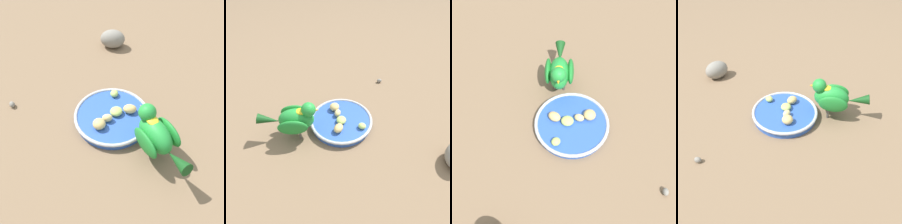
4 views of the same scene
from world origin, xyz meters
The scene contains 10 objects.
ground_plane centered at (0.00, 0.00, 0.00)m, with size 4.00×4.00×0.00m, color #7A6047.
feeding_bowl centered at (0.00, 0.00, 0.01)m, with size 0.22×0.22×0.03m.
apple_piece_0 centered at (0.05, 0.03, 0.04)m, with size 0.04×0.04×0.03m, color tan.
apple_piece_1 centered at (-0.01, 0.00, 0.03)m, with size 0.04×0.03×0.02m, color #B2CC66.
apple_piece_2 centered at (-0.04, -0.07, 0.03)m, with size 0.03×0.02×0.02m, color #B2CC66.
apple_piece_3 centered at (0.02, 0.01, 0.03)m, with size 0.03×0.02×0.02m, color #E5C67F.
apple_piece_4 centered at (-0.05, 0.01, 0.04)m, with size 0.04×0.03×0.03m, color tan.
parrot centered at (-0.05, 0.15, 0.08)m, with size 0.10×0.20×0.14m.
rock_large centered at (-0.16, -0.35, 0.04)m, with size 0.09×0.07×0.07m, color gray.
pebble_0 centered at (0.26, -0.18, 0.01)m, with size 0.02×0.02×0.02m, color gray.
Camera 4 is at (0.64, 0.21, 0.60)m, focal length 41.76 mm.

